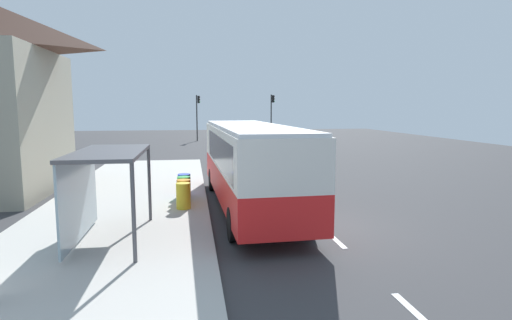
{
  "coord_description": "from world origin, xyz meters",
  "views": [
    {
      "loc": [
        -3.87,
        -12.55,
        3.85
      ],
      "look_at": [
        -1.0,
        5.79,
        1.5
      ],
      "focal_mm": 29.07,
      "sensor_mm": 36.0,
      "label": 1
    }
  ],
  "objects_px": {
    "recycling_bin_orange": "(184,192)",
    "recycling_bin_green": "(184,188)",
    "traffic_light_far_side": "(198,111)",
    "sedan_near": "(245,134)",
    "recycling_bin_blue": "(184,185)",
    "bus_shelter": "(98,172)",
    "bus": "(250,161)",
    "sedan_far": "(240,131)",
    "recycling_bin_yellow": "(183,196)",
    "traffic_light_near_side": "(272,110)",
    "white_van": "(272,141)"
  },
  "relations": [
    {
      "from": "bus",
      "to": "sedan_near",
      "type": "bearing_deg",
      "value": 82.85
    },
    {
      "from": "recycling_bin_green",
      "to": "recycling_bin_blue",
      "type": "bearing_deg",
      "value": 90.0
    },
    {
      "from": "recycling_bin_orange",
      "to": "traffic_light_far_side",
      "type": "bearing_deg",
      "value": 88.09
    },
    {
      "from": "sedan_far",
      "to": "recycling_bin_green",
      "type": "height_order",
      "value": "sedan_far"
    },
    {
      "from": "sedan_near",
      "to": "recycling_bin_blue",
      "type": "relative_size",
      "value": 4.65
    },
    {
      "from": "recycling_bin_green",
      "to": "sedan_far",
      "type": "bearing_deg",
      "value": 79.99
    },
    {
      "from": "sedan_near",
      "to": "recycling_bin_orange",
      "type": "distance_m",
      "value": 32.24
    },
    {
      "from": "recycling_bin_green",
      "to": "recycling_bin_blue",
      "type": "distance_m",
      "value": 0.7
    },
    {
      "from": "recycling_bin_orange",
      "to": "sedan_far",
      "type": "bearing_deg",
      "value": 80.17
    },
    {
      "from": "bus",
      "to": "sedan_far",
      "type": "height_order",
      "value": "bus"
    },
    {
      "from": "sedan_near",
      "to": "recycling_bin_blue",
      "type": "bearing_deg",
      "value": -102.15
    },
    {
      "from": "recycling_bin_green",
      "to": "traffic_light_far_side",
      "type": "xyz_separation_m",
      "value": [
        1.1,
        32.15,
        2.84
      ]
    },
    {
      "from": "white_van",
      "to": "bus_shelter",
      "type": "xyz_separation_m",
      "value": [
        -8.61,
        -19.18,
        0.75
      ]
    },
    {
      "from": "traffic_light_far_side",
      "to": "bus_shelter",
      "type": "height_order",
      "value": "traffic_light_far_side"
    },
    {
      "from": "bus",
      "to": "sedan_near",
      "type": "relative_size",
      "value": 2.5
    },
    {
      "from": "traffic_light_near_side",
      "to": "recycling_bin_yellow",
      "type": "bearing_deg",
      "value": -106.49
    },
    {
      "from": "recycling_bin_green",
      "to": "traffic_light_near_side",
      "type": "relative_size",
      "value": 0.18
    },
    {
      "from": "bus",
      "to": "sedan_near",
      "type": "height_order",
      "value": "bus"
    },
    {
      "from": "bus",
      "to": "recycling_bin_blue",
      "type": "distance_m",
      "value": 3.29
    },
    {
      "from": "recycling_bin_blue",
      "to": "bus_shelter",
      "type": "height_order",
      "value": "bus_shelter"
    },
    {
      "from": "white_van",
      "to": "sedan_far",
      "type": "distance_m",
      "value": 22.34
    },
    {
      "from": "sedan_near",
      "to": "traffic_light_far_side",
      "type": "height_order",
      "value": "traffic_light_far_side"
    },
    {
      "from": "recycling_bin_orange",
      "to": "recycling_bin_blue",
      "type": "height_order",
      "value": "same"
    },
    {
      "from": "sedan_far",
      "to": "recycling_bin_yellow",
      "type": "distance_m",
      "value": 38.76
    },
    {
      "from": "bus",
      "to": "recycling_bin_yellow",
      "type": "height_order",
      "value": "bus"
    },
    {
      "from": "recycling_bin_orange",
      "to": "bus",
      "type": "bearing_deg",
      "value": -8.87
    },
    {
      "from": "white_van",
      "to": "recycling_bin_green",
      "type": "relative_size",
      "value": 5.48
    },
    {
      "from": "recycling_bin_green",
      "to": "traffic_light_far_side",
      "type": "bearing_deg",
      "value": 88.05
    },
    {
      "from": "white_van",
      "to": "sedan_far",
      "type": "xyz_separation_m",
      "value": [
        0.1,
        22.34,
        -0.55
      ]
    },
    {
      "from": "bus",
      "to": "traffic_light_near_side",
      "type": "relative_size",
      "value": 2.07
    },
    {
      "from": "white_van",
      "to": "recycling_bin_yellow",
      "type": "height_order",
      "value": "white_van"
    },
    {
      "from": "sedan_near",
      "to": "recycling_bin_orange",
      "type": "height_order",
      "value": "sedan_near"
    },
    {
      "from": "recycling_bin_orange",
      "to": "traffic_light_far_side",
      "type": "relative_size",
      "value": 0.18
    },
    {
      "from": "sedan_far",
      "to": "recycling_bin_yellow",
      "type": "xyz_separation_m",
      "value": [
        -6.5,
        -38.21,
        -0.14
      ]
    },
    {
      "from": "sedan_far",
      "to": "bus_shelter",
      "type": "bearing_deg",
      "value": -101.85
    },
    {
      "from": "recycling_bin_blue",
      "to": "traffic_light_far_side",
      "type": "relative_size",
      "value": 0.18
    },
    {
      "from": "sedan_near",
      "to": "recycling_bin_blue",
      "type": "xyz_separation_m",
      "value": [
        -6.5,
        -30.18,
        -0.14
      ]
    },
    {
      "from": "recycling_bin_orange",
      "to": "recycling_bin_green",
      "type": "bearing_deg",
      "value": 90.0
    },
    {
      "from": "traffic_light_near_side",
      "to": "recycling_bin_orange",
      "type": "bearing_deg",
      "value": -106.83
    },
    {
      "from": "recycling_bin_yellow",
      "to": "traffic_light_far_side",
      "type": "height_order",
      "value": "traffic_light_far_side"
    },
    {
      "from": "sedan_near",
      "to": "bus_shelter",
      "type": "relative_size",
      "value": 1.11
    },
    {
      "from": "sedan_near",
      "to": "recycling_bin_green",
      "type": "height_order",
      "value": "sedan_near"
    },
    {
      "from": "recycling_bin_green",
      "to": "traffic_light_far_side",
      "type": "relative_size",
      "value": 0.18
    },
    {
      "from": "sedan_far",
      "to": "traffic_light_near_side",
      "type": "height_order",
      "value": "traffic_light_near_side"
    },
    {
      "from": "sedan_far",
      "to": "traffic_light_far_side",
      "type": "bearing_deg",
      "value": -139.26
    },
    {
      "from": "recycling_bin_yellow",
      "to": "bus_shelter",
      "type": "xyz_separation_m",
      "value": [
        -2.21,
        -3.31,
        1.44
      ]
    },
    {
      "from": "bus",
      "to": "traffic_light_near_side",
      "type": "height_order",
      "value": "traffic_light_near_side"
    },
    {
      "from": "sedan_near",
      "to": "traffic_light_near_side",
      "type": "bearing_deg",
      "value": 8.52
    },
    {
      "from": "bus",
      "to": "bus_shelter",
      "type": "height_order",
      "value": "bus"
    },
    {
      "from": "sedan_near",
      "to": "traffic_light_far_side",
      "type": "distance_m",
      "value": 6.17
    }
  ]
}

